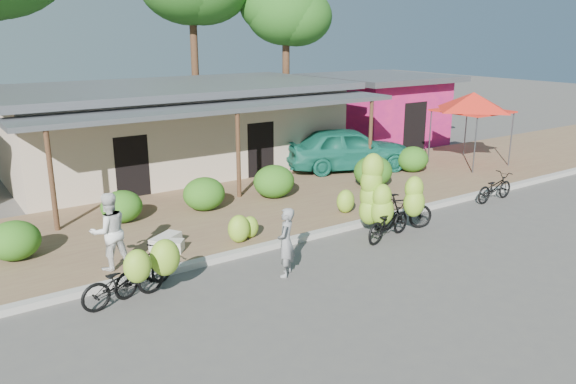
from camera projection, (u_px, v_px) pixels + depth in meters
The scene contains 26 objects.
ground at pixel (366, 262), 13.29m from camera, with size 100.00×100.00×0.00m, color #504D4A.
sidewalk at pixel (257, 207), 17.25m from camera, with size 60.00×6.00×0.12m, color olive.
curb at pixel (316, 234), 14.86m from camera, with size 60.00×0.25×0.15m, color #A8A399.
shop_main at pixel (176, 127), 21.50m from camera, with size 13.00×8.50×3.35m.
shop_pink at pixel (378, 108), 27.24m from camera, with size 6.00×6.00×3.25m.
tree_near_right at pixel (281, 11), 27.14m from camera, with size 4.11×3.91×7.77m.
hedge_0 at pixel (14, 241), 13.01m from camera, with size 1.19×1.07×0.93m, color #1B6016.
hedge_1 at pixel (122, 207), 15.59m from camera, with size 1.15×1.03×0.90m, color #1B6016.
hedge_2 at pixel (204, 194), 16.65m from camera, with size 1.27×1.14×0.99m, color #1B6016.
hedge_3 at pixel (274, 181), 17.90m from camera, with size 1.34×1.21×1.05m, color #1B6016.
hedge_4 at pixel (373, 171), 19.15m from camera, with size 1.37×1.23×1.07m, color #1B6016.
hedge_5 at pixel (413, 159), 21.22m from camera, with size 1.23×1.11×0.96m, color #1B6016.
red_canopy at pixel (473, 102), 21.92m from camera, with size 3.50×3.50×2.86m.
bike_far_left at pixel (125, 279), 11.11m from camera, with size 1.86×1.31×1.32m.
bike_left at pixel (150, 266), 11.56m from camera, with size 1.63×1.36×1.28m.
bike_center at pixel (380, 205), 14.71m from camera, with size 1.90×1.38×2.22m.
bike_right at pixel (406, 207), 15.08m from camera, with size 1.80×1.40×1.67m.
bike_far_right at pixel (495, 187), 17.95m from camera, with size 1.74×0.68×0.90m.
loose_banana_a at pixel (250, 227), 14.44m from camera, with size 0.46×0.39×0.57m, color #8AC130.
loose_banana_b at pixel (239, 229), 14.10m from camera, with size 0.58×0.49×0.72m, color #8AC130.
loose_banana_c at pixel (346, 201), 16.42m from camera, with size 0.56×0.47×0.70m, color #8AC130.
sack_near at pixel (166, 241), 13.83m from camera, with size 0.85×0.40×0.30m, color silver.
sack_far at pixel (168, 246), 13.57m from camera, with size 0.75×0.38×0.28m, color silver.
vendor at pixel (286, 242), 12.35m from camera, with size 0.57×0.38×1.57m, color gray.
bystander at pixel (109, 231), 12.40m from camera, with size 0.86×0.67×1.76m, color silver.
teal_van at pixel (348, 148), 21.47m from camera, with size 1.94×4.82×1.64m, color #176954.
Camera 1 is at (-8.47, -9.14, 5.26)m, focal length 35.00 mm.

